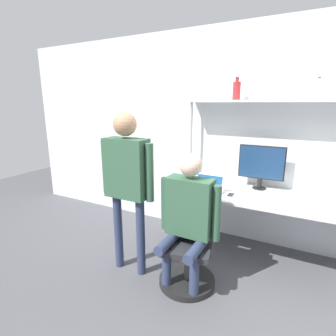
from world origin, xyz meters
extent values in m
plane|color=#4C4C51|center=(0.00, 0.00, 0.00)|extent=(12.00, 12.00, 0.00)
cube|color=silver|center=(0.00, 0.83, 1.35)|extent=(8.00, 0.06, 2.70)
cube|color=silver|center=(0.00, 0.41, 0.76)|extent=(2.09, 0.78, 0.03)
cylinder|color=#A5A5AA|center=(-0.99, 0.08, 0.37)|extent=(0.05, 0.05, 0.74)
cylinder|color=#A5A5AA|center=(-0.99, 0.74, 0.37)|extent=(0.05, 0.05, 0.74)
cube|color=silver|center=(0.00, 0.64, 1.79)|extent=(1.99, 0.30, 0.02)
cylinder|color=#B2B2B7|center=(-0.97, 0.64, 0.90)|extent=(0.04, 0.04, 1.81)
cylinder|color=black|center=(-0.07, 0.64, 0.78)|extent=(0.16, 0.16, 0.01)
cylinder|color=black|center=(-0.07, 0.64, 0.84)|extent=(0.06, 0.06, 0.12)
cube|color=black|center=(-0.07, 0.65, 1.09)|extent=(0.52, 0.01, 0.40)
cube|color=navy|center=(-0.07, 0.64, 1.09)|extent=(0.50, 0.02, 0.37)
cube|color=silver|center=(-0.58, 0.21, 0.78)|extent=(0.35, 0.20, 0.01)
cube|color=black|center=(-0.58, 0.20, 0.78)|extent=(0.30, 0.11, 0.00)
cube|color=silver|center=(-0.58, 0.27, 0.87)|extent=(0.35, 0.09, 0.19)
cube|color=#194C8C|center=(-0.58, 0.27, 0.87)|extent=(0.31, 0.07, 0.17)
cube|color=silver|center=(-0.31, 0.24, 0.78)|extent=(0.07, 0.15, 0.01)
cube|color=black|center=(-0.31, 0.24, 0.78)|extent=(0.06, 0.13, 0.00)
cylinder|color=black|center=(-0.54, -0.40, 0.03)|extent=(0.56, 0.56, 0.06)
cylinder|color=#4C4C51|center=(-0.54, -0.40, 0.23)|extent=(0.06, 0.06, 0.34)
cube|color=#26262B|center=(-0.54, -0.40, 0.42)|extent=(0.55, 0.55, 0.05)
cube|color=#26262B|center=(-0.59, -0.20, 0.67)|extent=(0.41, 0.13, 0.45)
cylinder|color=#2D3856|center=(-0.69, -0.57, 0.22)|extent=(0.09, 0.09, 0.45)
cylinder|color=#2D3856|center=(-0.40, -0.57, 0.22)|extent=(0.09, 0.09, 0.45)
cylinder|color=#2D3856|center=(-0.69, -0.54, 0.49)|extent=(0.10, 0.38, 0.10)
cylinder|color=#2D3856|center=(-0.40, -0.54, 0.49)|extent=(0.10, 0.38, 0.10)
cube|color=#33593F|center=(-0.54, -0.37, 0.82)|extent=(0.44, 0.20, 0.56)
cylinder|color=#33593F|center=(-0.81, -0.37, 0.80)|extent=(0.08, 0.08, 0.53)
cylinder|color=#33593F|center=(-0.28, -0.37, 0.80)|extent=(0.08, 0.08, 0.53)
sphere|color=beige|center=(-0.54, -0.37, 1.22)|extent=(0.21, 0.21, 0.21)
cylinder|color=#2D3856|center=(-1.33, -0.48, 0.42)|extent=(0.09, 0.09, 0.84)
cylinder|color=#2D3856|center=(-1.04, -0.48, 0.42)|extent=(0.09, 0.09, 0.84)
cube|color=#33593F|center=(-1.19, -0.48, 1.14)|extent=(0.45, 0.20, 0.60)
cylinder|color=#33593F|center=(-1.46, -0.48, 1.13)|extent=(0.08, 0.08, 0.57)
cylinder|color=#33593F|center=(-0.92, -0.48, 1.13)|extent=(0.08, 0.08, 0.57)
sphere|color=tan|center=(-1.19, -0.48, 1.57)|extent=(0.23, 0.23, 0.23)
cylinder|color=maroon|center=(-0.41, 0.64, 1.91)|extent=(0.09, 0.09, 0.20)
cylinder|color=maroon|center=(-0.41, 0.64, 2.03)|extent=(0.04, 0.04, 0.04)
cylinder|color=black|center=(-0.41, 0.64, 2.05)|extent=(0.04, 0.04, 0.01)
cylinder|color=silver|center=(0.41, 0.64, 1.90)|extent=(0.06, 0.06, 0.18)
cylinder|color=silver|center=(0.41, 0.64, 2.00)|extent=(0.03, 0.03, 0.03)
cylinder|color=black|center=(0.41, 0.64, 2.02)|extent=(0.03, 0.03, 0.01)
camera|label=1|loc=(0.36, -2.52, 1.77)|focal=28.00mm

